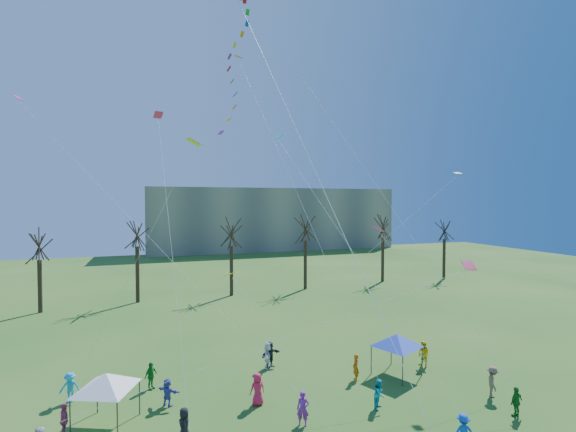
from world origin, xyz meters
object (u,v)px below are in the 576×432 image
object	(u,v)px
canopy_tent_white	(106,381)
big_box_kite	(241,68)
distant_building	(272,219)
canopy_tent_blue	(397,340)

from	to	relation	value
canopy_tent_white	big_box_kite	bearing A→B (deg)	-9.46
distant_building	canopy_tent_blue	bearing A→B (deg)	-100.18
big_box_kite	canopy_tent_blue	bearing A→B (deg)	8.28
canopy_tent_white	canopy_tent_blue	world-z (taller)	canopy_tent_white
distant_building	big_box_kite	world-z (taller)	big_box_kite
canopy_tent_white	canopy_tent_blue	distance (m)	17.95
big_box_kite	canopy_tent_white	bearing A→B (deg)	170.54
big_box_kite	canopy_tent_blue	xyz separation A→B (m)	(10.99, 1.60, -16.55)
distant_building	canopy_tent_white	xyz separation A→B (m)	(-31.09, -73.60, -5.13)
distant_building	big_box_kite	size ratio (longest dim) A/B	2.41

